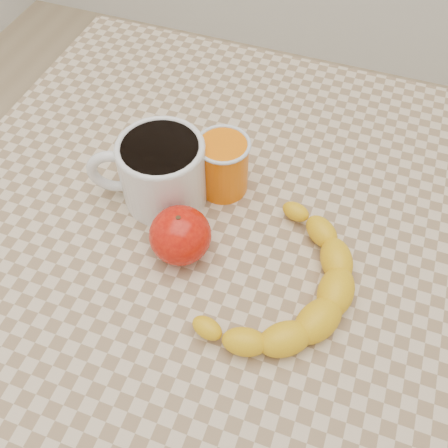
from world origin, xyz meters
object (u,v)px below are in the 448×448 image
(orange_juice_glass, at_px, (223,165))
(apple, at_px, (180,235))
(table, at_px, (224,268))
(banana, at_px, (282,284))
(coffee_mug, at_px, (160,169))

(orange_juice_glass, height_order, apple, orange_juice_glass)
(table, bearing_deg, apple, -132.15)
(banana, bearing_deg, apple, -161.88)
(table, height_order, orange_juice_glass, orange_juice_glass)
(orange_juice_glass, distance_m, banana, 0.18)
(table, bearing_deg, coffee_mug, 161.91)
(orange_juice_glass, bearing_deg, apple, -95.60)
(orange_juice_glass, xyz_separation_m, banana, (0.12, -0.13, -0.02))
(table, xyz_separation_m, banana, (0.09, -0.06, 0.11))
(banana, bearing_deg, table, 171.90)
(table, xyz_separation_m, coffee_mug, (-0.10, 0.03, 0.14))
(coffee_mug, xyz_separation_m, banana, (0.19, -0.09, -0.03))
(apple, bearing_deg, coffee_mug, 127.62)
(table, height_order, banana, banana)
(coffee_mug, relative_size, orange_juice_glass, 2.01)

